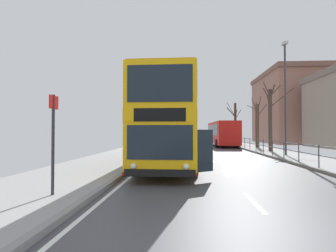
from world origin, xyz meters
TOP-DOWN VIEW (x-y plane):
  - ground at (-0.72, -0.00)m, footprint 15.80×140.00m
  - double_decker_bus_main at (-2.52, 9.77)m, footprint 3.21×11.01m
  - background_bus_far_lane at (3.01, 29.32)m, footprint 2.77×10.60m
  - pedestrian_railing_far_kerb at (4.45, 18.00)m, footprint 0.05×32.30m
  - bus_stop_sign_near at (-5.28, 2.49)m, footprint 0.08×0.44m
  - street_lamp_far_side at (5.48, 15.07)m, footprint 0.28×0.60m
  - bare_tree_far_00 at (6.12, 24.75)m, footprint 2.19×2.93m
  - bare_tree_far_01 at (5.33, 33.12)m, footprint 2.05×1.42m
  - bare_tree_far_02 at (5.67, 18.98)m, footprint 1.98×2.47m
  - background_building_01 at (15.49, 39.72)m, footprint 9.02×15.03m

SIDE VIEW (x-z plane):
  - ground at x=-0.72m, z-range -0.06..0.14m
  - pedestrian_railing_far_kerb at x=4.45m, z-range 0.33..1.39m
  - background_bus_far_lane at x=3.01m, z-range 0.15..3.17m
  - bus_stop_sign_near at x=-5.28m, z-range 0.45..3.11m
  - double_decker_bus_main at x=-2.52m, z-range 0.10..4.43m
  - bare_tree_far_00 at x=6.12m, z-range -0.16..5.50m
  - bare_tree_far_01 at x=5.33m, z-range 0.20..6.03m
  - bare_tree_far_02 at x=5.67m, z-range 0.06..6.26m
  - street_lamp_far_side at x=5.48m, z-range 0.76..8.93m
  - background_building_01 at x=15.49m, z-range 0.03..11.47m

